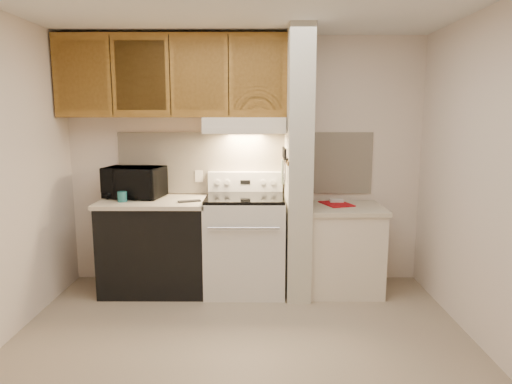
{
  "coord_description": "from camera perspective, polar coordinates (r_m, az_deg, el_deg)",
  "views": [
    {
      "loc": [
        0.12,
        -3.18,
        1.72
      ],
      "look_at": [
        0.11,
        0.75,
        1.06
      ],
      "focal_mm": 32.0,
      "sensor_mm": 36.0,
      "label": 1
    }
  ],
  "objects": [
    {
      "name": "floor",
      "position": [
        3.61,
        -1.91,
        -18.84
      ],
      "size": [
        3.6,
        3.6,
        0.0
      ],
      "primitive_type": "plane",
      "color": "tan",
      "rests_on": "ground"
    },
    {
      "name": "wall_back",
      "position": [
        4.7,
        -1.33,
        3.83
      ],
      "size": [
        3.6,
        2.5,
        0.02
      ],
      "primitive_type": "cube",
      "rotation": [
        1.57,
        0.0,
        0.0
      ],
      "color": "silver",
      "rests_on": "floor"
    },
    {
      "name": "wall_right",
      "position": [
        3.62,
        27.74,
        1.02
      ],
      "size": [
        0.02,
        3.0,
        2.5
      ],
      "primitive_type": "cube",
      "color": "silver",
      "rests_on": "floor"
    },
    {
      "name": "backsplash",
      "position": [
        4.69,
        -1.33,
        3.63
      ],
      "size": [
        2.6,
        0.02,
        0.63
      ],
      "primitive_type": "cube",
      "color": "#FFECCF",
      "rests_on": "wall_back"
    },
    {
      "name": "range_body",
      "position": [
        4.51,
        -1.41,
        -6.64
      ],
      "size": [
        0.76,
        0.65,
        0.92
      ],
      "primitive_type": "cube",
      "color": "silver",
      "rests_on": "floor"
    },
    {
      "name": "oven_window",
      "position": [
        4.2,
        -1.53,
        -7.33
      ],
      "size": [
        0.5,
        0.01,
        0.3
      ],
      "primitive_type": "cube",
      "color": "black",
      "rests_on": "range_body"
    },
    {
      "name": "oven_handle",
      "position": [
        4.1,
        -1.56,
        -4.54
      ],
      "size": [
        0.65,
        0.02,
        0.02
      ],
      "primitive_type": "cylinder",
      "rotation": [
        0.0,
        1.57,
        0.0
      ],
      "color": "silver",
      "rests_on": "range_body"
    },
    {
      "name": "cooktop",
      "position": [
        4.4,
        -1.43,
        -0.7
      ],
      "size": [
        0.74,
        0.64,
        0.03
      ],
      "primitive_type": "cube",
      "color": "black",
      "rests_on": "range_body"
    },
    {
      "name": "range_backguard",
      "position": [
        4.67,
        -1.34,
        1.31
      ],
      "size": [
        0.76,
        0.08,
        0.2
      ],
      "primitive_type": "cube",
      "color": "silver",
      "rests_on": "range_body"
    },
    {
      "name": "range_display",
      "position": [
        4.63,
        -1.35,
        1.24
      ],
      "size": [
        0.1,
        0.01,
        0.04
      ],
      "primitive_type": "cube",
      "color": "black",
      "rests_on": "range_backguard"
    },
    {
      "name": "range_knob_left_outer",
      "position": [
        4.64,
        -4.81,
        1.23
      ],
      "size": [
        0.05,
        0.02,
        0.05
      ],
      "primitive_type": "cylinder",
      "rotation": [
        1.57,
        0.0,
        0.0
      ],
      "color": "silver",
      "rests_on": "range_backguard"
    },
    {
      "name": "range_knob_left_inner",
      "position": [
        4.63,
        -3.58,
        1.23
      ],
      "size": [
        0.05,
        0.02,
        0.05
      ],
      "primitive_type": "cylinder",
      "rotation": [
        1.57,
        0.0,
        0.0
      ],
      "color": "silver",
      "rests_on": "range_backguard"
    },
    {
      "name": "range_knob_right_inner",
      "position": [
        4.62,
        0.88,
        1.23
      ],
      "size": [
        0.05,
        0.02,
        0.05
      ],
      "primitive_type": "cylinder",
      "rotation": [
        1.57,
        0.0,
        0.0
      ],
      "color": "silver",
      "rests_on": "range_backguard"
    },
    {
      "name": "range_knob_right_outer",
      "position": [
        4.62,
        2.12,
        1.23
      ],
      "size": [
        0.05,
        0.02,
        0.05
      ],
      "primitive_type": "cylinder",
      "rotation": [
        1.57,
        0.0,
        0.0
      ],
      "color": "silver",
      "rests_on": "range_backguard"
    },
    {
      "name": "dishwasher_front",
      "position": [
        4.64,
        -12.41,
        -6.74
      ],
      "size": [
        1.0,
        0.63,
        0.87
      ],
      "primitive_type": "cube",
      "color": "black",
      "rests_on": "floor"
    },
    {
      "name": "left_countertop",
      "position": [
        4.53,
        -12.62,
        -1.21
      ],
      "size": [
        1.04,
        0.67,
        0.04
      ],
      "primitive_type": "cube",
      "color": "beige",
      "rests_on": "dishwasher_front"
    },
    {
      "name": "spoon_rest",
      "position": [
        4.36,
        -8.32,
        -1.14
      ],
      "size": [
        0.22,
        0.14,
        0.01
      ],
      "primitive_type": "cube",
      "rotation": [
        0.0,
        0.0,
        0.4
      ],
      "color": "black",
      "rests_on": "left_countertop"
    },
    {
      "name": "teal_jar",
      "position": [
        4.5,
        -16.38,
        -0.56
      ],
      "size": [
        0.09,
        0.09,
        0.1
      ],
      "primitive_type": "cylinder",
      "rotation": [
        0.0,
        0.0,
        -0.02
      ],
      "color": "#226B6E",
      "rests_on": "left_countertop"
    },
    {
      "name": "outlet",
      "position": [
        4.73,
        -7.15,
        1.97
      ],
      "size": [
        0.08,
        0.01,
        0.12
      ],
      "primitive_type": "cube",
      "color": "silver",
      "rests_on": "backsplash"
    },
    {
      "name": "microwave",
      "position": [
        4.69,
        -14.94,
        1.2
      ],
      "size": [
        0.61,
        0.47,
        0.31
      ],
      "primitive_type": "imported",
      "rotation": [
        0.0,
        0.0,
        -0.18
      ],
      "color": "black",
      "rests_on": "left_countertop"
    },
    {
      "name": "partition_pillar",
      "position": [
        4.37,
        5.26,
        3.36
      ],
      "size": [
        0.22,
        0.7,
        2.5
      ],
      "primitive_type": "cube",
      "color": "beige",
      "rests_on": "floor"
    },
    {
      "name": "pillar_trim",
      "position": [
        4.36,
        3.75,
        4.02
      ],
      "size": [
        0.01,
        0.7,
        0.04
      ],
      "primitive_type": "cube",
      "color": "#8E6023",
      "rests_on": "partition_pillar"
    },
    {
      "name": "knife_strip",
      "position": [
        4.3,
        3.71,
        4.22
      ],
      "size": [
        0.02,
        0.42,
        0.04
      ],
      "primitive_type": "cube",
      "color": "black",
      "rests_on": "partition_pillar"
    },
    {
      "name": "knife_blade_a",
      "position": [
        4.16,
        3.66,
        2.65
      ],
      "size": [
        0.01,
        0.03,
        0.16
      ],
      "primitive_type": "cube",
      "color": "silver",
      "rests_on": "knife_strip"
    },
    {
      "name": "knife_handle_a",
      "position": [
        4.13,
        3.7,
        4.69
      ],
      "size": [
        0.02,
        0.02,
        0.1
      ],
      "primitive_type": "cylinder",
      "color": "black",
      "rests_on": "knife_strip"
    },
    {
      "name": "knife_blade_b",
      "position": [
        4.24,
        3.59,
        2.65
      ],
      "size": [
        0.01,
        0.04,
        0.18
      ],
      "primitive_type": "cube",
      "color": "silver",
      "rests_on": "knife_strip"
    },
    {
      "name": "knife_handle_b",
      "position": [
        4.21,
        3.63,
        4.78
      ],
      "size": [
        0.02,
        0.02,
        0.1
      ],
      "primitive_type": "cylinder",
      "color": "black",
      "rests_on": "knife_strip"
    },
    {
      "name": "knife_blade_c",
      "position": [
        4.3,
        3.54,
        2.61
      ],
      "size": [
        0.01,
        0.04,
        0.2
      ],
      "primitive_type": "cube",
      "color": "silver",
      "rests_on": "knife_strip"
    },
    {
      "name": "knife_handle_c",
      "position": [
        4.29,
        3.57,
        4.87
      ],
      "size": [
        0.02,
        0.02,
        0.1
      ],
      "primitive_type": "cylinder",
      "color": "black",
      "rests_on": "knife_strip"
    },
    {
      "name": "knife_blade_d",
      "position": [
        4.41,
        3.47,
        3.04
      ],
      "size": [
        0.01,
        0.04,
        0.16
      ],
      "primitive_type": "cube",
      "color": "silver",
      "rests_on": "knife_strip"
    },
    {
      "name": "knife_handle_d",
      "position": [
        4.37,
        3.5,
        4.96
      ],
      "size": [
        0.02,
        0.02,
        0.1
      ],
      "primitive_type": "cylinder",
      "color": "black",
      "rests_on": "knife_strip"
    },
    {
      "name": "knife_blade_e",
      "position": [
        4.48,
        3.42,
        3.01
      ],
      "size": [
        0.01,
        0.04,
        0.18
      ],
      "primitive_type": "cube",
      "color": "silver",
      "rests_on": "knife_strip"
    },
    {
      "name": "knife_handle_e",
      "position": [
        4.46,
        3.44,
        5.05
      ],
      "size": [
        0.02,
        0.02,
        0.1
      ],
      "primitive_type": "cylinder",
      "color": "black",
      "rests_on": "knife_strip"
    },
    {
      "name": "oven_mitt",
      "position": [
        4.54,
        3.4,
        2.57
      ],
      "size": [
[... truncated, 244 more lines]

